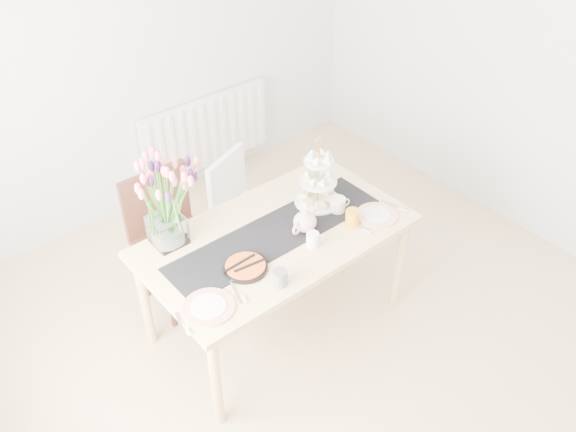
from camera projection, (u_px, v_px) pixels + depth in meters
room_shell at (355, 187)px, 3.03m from camera, size 4.50×4.50×4.50m
radiator at (207, 132)px, 5.13m from camera, size 1.20×0.08×0.60m
dining_table at (276, 243)px, 3.65m from camera, size 1.60×0.90×0.75m
chair_brown at (168, 230)px, 3.95m from camera, size 0.48×0.48×0.94m
chair_white at (241, 203)px, 4.29m from camera, size 0.54×0.54×0.84m
table_runner at (276, 233)px, 3.60m from camera, size 1.40×0.35×0.01m
tulip_vase at (161, 191)px, 3.32m from camera, size 0.66×0.66×0.57m
cake_stand at (318, 187)px, 3.77m from camera, size 0.29×0.29×0.43m
teapot at (305, 222)px, 3.59m from camera, size 0.26×0.22×0.15m
cream_jug at (338, 205)px, 3.75m from camera, size 0.12×0.12×0.10m
tart_tin at (245, 267)px, 3.36m from camera, size 0.25×0.25×0.03m
mug_grey at (280, 278)px, 3.24m from camera, size 0.11×0.11×0.10m
mug_white at (313, 240)px, 3.49m from camera, size 0.10×0.10×0.09m
mug_orange at (352, 217)px, 3.65m from camera, size 0.12×0.12×0.10m
plate_left at (209, 307)px, 3.13m from camera, size 0.34×0.34×0.01m
plate_right at (377, 215)px, 3.74m from camera, size 0.32×0.32×0.01m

